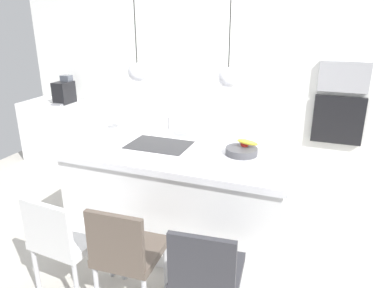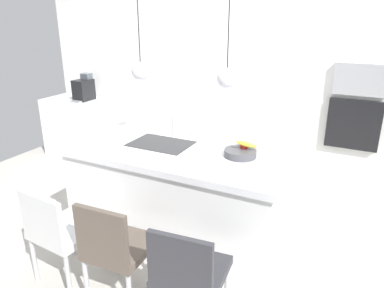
{
  "view_description": "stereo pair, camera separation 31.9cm",
  "coord_description": "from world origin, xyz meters",
  "px_view_note": "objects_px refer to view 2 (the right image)",
  "views": [
    {
      "loc": [
        1.15,
        -2.81,
        2.05
      ],
      "look_at": [
        0.1,
        0.0,
        0.98
      ],
      "focal_mm": 33.81,
      "sensor_mm": 36.0,
      "label": 1
    },
    {
      "loc": [
        1.45,
        -2.68,
        2.05
      ],
      "look_at": [
        0.1,
        0.0,
        0.98
      ],
      "focal_mm": 33.81,
      "sensor_mm": 36.0,
      "label": 2
    }
  ],
  "objects_px": {
    "microwave": "(360,80)",
    "chair_far": "(189,273)",
    "chair_middle": "(115,246)",
    "fruit_bowl": "(241,152)",
    "coffee_machine": "(84,89)",
    "oven": "(353,124)",
    "chair_near": "(61,229)"
  },
  "relations": [
    {
      "from": "coffee_machine",
      "to": "chair_far",
      "type": "relative_size",
      "value": 0.45
    },
    {
      "from": "fruit_bowl",
      "to": "oven",
      "type": "xyz_separation_m",
      "value": [
        0.78,
        1.54,
        -0.07
      ]
    },
    {
      "from": "fruit_bowl",
      "to": "microwave",
      "type": "relative_size",
      "value": 0.51
    },
    {
      "from": "fruit_bowl",
      "to": "oven",
      "type": "bearing_deg",
      "value": 63.19
    },
    {
      "from": "chair_far",
      "to": "oven",
      "type": "bearing_deg",
      "value": 73.47
    },
    {
      "from": "chair_far",
      "to": "chair_middle",
      "type": "bearing_deg",
      "value": -179.99
    },
    {
      "from": "coffee_machine",
      "to": "chair_near",
      "type": "bearing_deg",
      "value": -52.13
    },
    {
      "from": "chair_middle",
      "to": "fruit_bowl",
      "type": "bearing_deg",
      "value": 60.69
    },
    {
      "from": "chair_near",
      "to": "chair_middle",
      "type": "xyz_separation_m",
      "value": [
        0.53,
        -0.0,
        0.01
      ]
    },
    {
      "from": "coffee_machine",
      "to": "chair_middle",
      "type": "distance_m",
      "value": 3.26
    },
    {
      "from": "microwave",
      "to": "chair_middle",
      "type": "xyz_separation_m",
      "value": [
        -1.35,
        -2.56,
        -0.91
      ]
    },
    {
      "from": "oven",
      "to": "chair_far",
      "type": "distance_m",
      "value": 2.7
    },
    {
      "from": "fruit_bowl",
      "to": "chair_near",
      "type": "xyz_separation_m",
      "value": [
        -1.1,
        -1.01,
        -0.49
      ]
    },
    {
      "from": "oven",
      "to": "chair_far",
      "type": "height_order",
      "value": "oven"
    },
    {
      "from": "fruit_bowl",
      "to": "chair_far",
      "type": "relative_size",
      "value": 0.33
    },
    {
      "from": "chair_near",
      "to": "oven",
      "type": "bearing_deg",
      "value": 53.64
    },
    {
      "from": "microwave",
      "to": "chair_middle",
      "type": "relative_size",
      "value": 0.63
    },
    {
      "from": "oven",
      "to": "chair_near",
      "type": "xyz_separation_m",
      "value": [
        -1.88,
        -2.55,
        -0.42
      ]
    },
    {
      "from": "chair_near",
      "to": "chair_middle",
      "type": "distance_m",
      "value": 0.53
    },
    {
      "from": "fruit_bowl",
      "to": "coffee_machine",
      "type": "xyz_separation_m",
      "value": [
        -2.86,
        1.25,
        0.06
      ]
    },
    {
      "from": "coffee_machine",
      "to": "microwave",
      "type": "relative_size",
      "value": 0.7
    },
    {
      "from": "fruit_bowl",
      "to": "microwave",
      "type": "bearing_deg",
      "value": 63.19
    },
    {
      "from": "oven",
      "to": "microwave",
      "type": "bearing_deg",
      "value": 0.0
    },
    {
      "from": "chair_near",
      "to": "chair_far",
      "type": "bearing_deg",
      "value": -0.06
    },
    {
      "from": "microwave",
      "to": "chair_far",
      "type": "xyz_separation_m",
      "value": [
        -0.76,
        -2.56,
        -0.92
      ]
    },
    {
      "from": "microwave",
      "to": "oven",
      "type": "height_order",
      "value": "microwave"
    },
    {
      "from": "chair_near",
      "to": "microwave",
      "type": "bearing_deg",
      "value": 53.64
    },
    {
      "from": "chair_near",
      "to": "chair_middle",
      "type": "relative_size",
      "value": 0.96
    },
    {
      "from": "fruit_bowl",
      "to": "chair_far",
      "type": "bearing_deg",
      "value": -88.78
    },
    {
      "from": "fruit_bowl",
      "to": "chair_near",
      "type": "bearing_deg",
      "value": -137.44
    },
    {
      "from": "microwave",
      "to": "chair_far",
      "type": "relative_size",
      "value": 0.64
    },
    {
      "from": "chair_middle",
      "to": "chair_far",
      "type": "height_order",
      "value": "chair_middle"
    }
  ]
}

